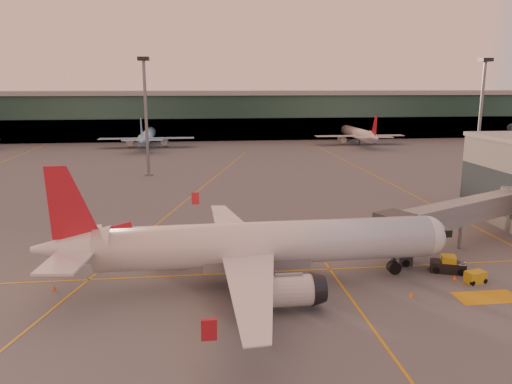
{
  "coord_description": "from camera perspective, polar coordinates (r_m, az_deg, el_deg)",
  "views": [
    {
      "loc": [
        -9.17,
        -45.43,
        19.91
      ],
      "look_at": [
        -1.04,
        22.9,
        5.0
      ],
      "focal_mm": 35.0,
      "sensor_mm": 36.0,
      "label": 1
    }
  ],
  "objects": [
    {
      "name": "terminal",
      "position": [
        187.78,
        -4.03,
        8.79
      ],
      "size": [
        400.0,
        20.0,
        17.6
      ],
      "color": "#19382D",
      "rests_on": "ground"
    },
    {
      "name": "ground",
      "position": [
        50.44,
        4.33,
        -11.06
      ],
      "size": [
        600.0,
        600.0,
        0.0
      ],
      "primitive_type": "plane",
      "color": "#4C4F54",
      "rests_on": "ground"
    },
    {
      "name": "gpu_cart",
      "position": [
        56.37,
        23.78,
        -8.91
      ],
      "size": [
        2.31,
        1.71,
        1.21
      ],
      "rotation": [
        0.0,
        0.0,
        0.25
      ],
      "color": "gold",
      "rests_on": "ground"
    },
    {
      "name": "main_airplane",
      "position": [
        50.18,
        -0.3,
        -6.15
      ],
      "size": [
        41.68,
        37.46,
        12.59
      ],
      "rotation": [
        0.0,
        0.0,
        0.02
      ],
      "color": "silver",
      "rests_on": "ground"
    },
    {
      "name": "taxi_markings",
      "position": [
        92.12,
        -5.48,
        -0.31
      ],
      "size": [
        100.12,
        173.0,
        0.01
      ],
      "color": "#C78C12",
      "rests_on": "ground"
    },
    {
      "name": "pushback_tug",
      "position": [
        58.29,
        21.09,
        -7.83
      ],
      "size": [
        3.98,
        3.04,
        1.82
      ],
      "rotation": [
        0.0,
        0.0,
        -0.37
      ],
      "color": "black",
      "rests_on": "ground"
    },
    {
      "name": "cone_nose",
      "position": [
        56.52,
        21.75,
        -9.03
      ],
      "size": [
        0.43,
        0.43,
        0.54
      ],
      "color": "#F65E0C",
      "rests_on": "ground"
    },
    {
      "name": "cone_tail",
      "position": [
        54.05,
        -22.09,
        -10.05
      ],
      "size": [
        0.41,
        0.41,
        0.53
      ],
      "color": "#F65E0C",
      "rests_on": "ground"
    },
    {
      "name": "jet_bridge",
      "position": [
        67.34,
        23.13,
        -2.17
      ],
      "size": [
        26.38,
        15.48,
        6.12
      ],
      "color": "slate",
      "rests_on": "ground"
    },
    {
      "name": "mast_west_near",
      "position": [
        112.07,
        -12.5,
        9.36
      ],
      "size": [
        2.4,
        2.4,
        25.6
      ],
      "color": "slate",
      "rests_on": "ground"
    },
    {
      "name": "catering_truck",
      "position": [
        56.94,
        -10.03,
        -5.94
      ],
      "size": [
        5.59,
        3.1,
        4.12
      ],
      "rotation": [
        0.0,
        0.0,
        -0.14
      ],
      "color": "#A83818",
      "rests_on": "ground"
    },
    {
      "name": "mast_east_near",
      "position": [
        125.24,
        24.35,
        8.85
      ],
      "size": [
        2.4,
        2.4,
        25.6
      ],
      "color": "slate",
      "rests_on": "ground"
    },
    {
      "name": "cone_fwd",
      "position": [
        50.82,
        17.37,
        -11.12
      ],
      "size": [
        0.42,
        0.42,
        0.54
      ],
      "color": "#F65E0C",
      "rests_on": "ground"
    },
    {
      "name": "cone_wing_left",
      "position": [
        66.99,
        -1.77,
        -4.84
      ],
      "size": [
        0.41,
        0.41,
        0.53
      ],
      "color": "#F65E0C",
      "rests_on": "ground"
    },
    {
      "name": "distant_aircraft_row",
      "position": [
        165.06,
        -10.89,
        5.08
      ],
      "size": [
        290.0,
        34.0,
        13.0
      ],
      "color": "#87BFE3",
      "rests_on": "ground"
    }
  ]
}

